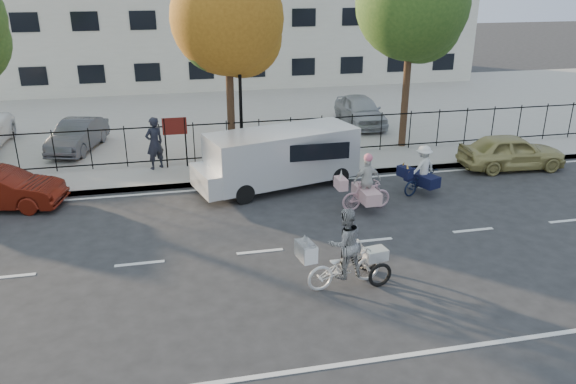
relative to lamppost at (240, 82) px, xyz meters
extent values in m
plane|color=#333334|center=(-0.50, -6.80, -3.11)|extent=(120.00, 120.00, 0.00)
cube|color=#A8A399|center=(-0.50, -1.75, -3.04)|extent=(60.00, 0.10, 0.15)
cube|color=#A8A399|center=(-0.50, -0.70, -3.04)|extent=(60.00, 2.20, 0.15)
cube|color=#A8A399|center=(-0.50, 8.20, -3.04)|extent=(60.00, 15.60, 0.15)
cube|color=silver|center=(-0.50, 18.20, -0.11)|extent=(34.00, 10.00, 6.00)
cylinder|color=black|center=(0.00, 0.00, -0.96)|extent=(0.12, 0.12, 4.00)
sphere|color=white|center=(0.00, 0.00, 1.19)|extent=(0.36, 0.36, 0.36)
cylinder|color=black|center=(-2.70, 0.00, -2.06)|extent=(0.06, 0.06, 1.80)
cylinder|color=black|center=(-2.00, 0.00, -2.06)|extent=(0.06, 0.06, 1.80)
cube|color=#59140F|center=(-2.35, 0.00, -1.46)|extent=(0.85, 0.04, 0.60)
imported|color=white|center=(1.10, -8.81, -2.64)|extent=(1.89, 0.93, 0.95)
imported|color=white|center=(1.10, -8.81, -2.05)|extent=(0.90, 0.76, 1.66)
cube|color=white|center=(0.17, -8.97, -2.06)|extent=(0.41, 0.63, 0.38)
cone|color=white|center=(0.17, -8.85, -1.80)|extent=(0.15, 0.15, 0.19)
cone|color=white|center=(0.17, -9.10, -1.80)|extent=(0.15, 0.15, 0.19)
torus|color=black|center=(1.88, -9.05, -2.82)|extent=(0.60, 0.18, 0.59)
torus|color=black|center=(1.88, -8.31, -2.82)|extent=(0.60, 0.18, 0.59)
cube|color=white|center=(1.88, -8.68, -2.48)|extent=(0.58, 0.45, 0.26)
imported|color=beige|center=(3.08, -4.76, -2.65)|extent=(1.55, 0.52, 0.92)
imported|color=silver|center=(3.08, -4.76, -2.19)|extent=(0.87, 0.40, 1.45)
cube|color=#CF9EA0|center=(2.25, -4.81, -2.19)|extent=(0.30, 0.52, 0.33)
cone|color=silver|center=(2.25, -4.81, -1.90)|extent=(0.11, 0.11, 0.29)
cube|color=#CF9EA0|center=(3.08, -4.76, -2.61)|extent=(0.57, 1.22, 0.37)
sphere|color=#E36B85|center=(3.08, -4.76, -1.48)|extent=(0.26, 0.26, 0.26)
imported|color=#0F1832|center=(5.28, -3.87, -2.71)|extent=(1.61, 1.05, 0.80)
imported|color=white|center=(5.28, -3.87, -2.22)|extent=(1.03, 0.81, 1.40)
cube|color=black|center=(4.54, -4.17, -2.22)|extent=(0.43, 0.55, 0.32)
cone|color=gold|center=(4.54, -4.01, -2.05)|extent=(0.11, 0.21, 0.29)
cone|color=gold|center=(4.54, -4.33, -2.05)|extent=(0.11, 0.21, 0.29)
cube|color=black|center=(5.28, -3.87, -2.62)|extent=(0.88, 1.25, 0.36)
cube|color=silver|center=(1.02, -2.30, -2.03)|extent=(5.19, 3.01, 1.63)
cube|color=silver|center=(-1.65, -2.30, -2.48)|extent=(0.89, 1.82, 0.72)
cylinder|color=black|center=(-0.70, -3.10, -2.80)|extent=(0.67, 0.39, 0.63)
cylinder|color=black|center=(-0.70, -1.50, -2.80)|extent=(0.67, 0.39, 0.63)
cylinder|color=black|center=(2.74, -3.10, -2.80)|extent=(0.67, 0.39, 0.63)
cylinder|color=black|center=(2.74, -1.50, -2.80)|extent=(0.67, 0.39, 0.63)
imported|color=#5B140A|center=(-7.66, -2.30, -2.50)|extent=(3.89, 2.04, 1.22)
imported|color=tan|center=(9.47, -2.30, -2.47)|extent=(3.84, 1.74, 1.28)
imported|color=black|center=(-3.08, 0.00, -2.03)|extent=(0.81, 0.73, 1.86)
imported|color=#45464C|center=(-6.05, 2.88, -2.37)|extent=(2.14, 3.77, 1.18)
imported|color=#A5A8AD|center=(5.97, 4.21, -2.29)|extent=(1.63, 3.94, 1.34)
cylinder|color=#442D1D|center=(-0.31, 0.50, -0.83)|extent=(0.28, 0.28, 4.55)
sphere|color=#9F6219|center=(-0.31, 0.50, 2.09)|extent=(3.90, 3.90, 3.90)
sphere|color=#9F6219|center=(0.19, 0.70, 1.44)|extent=(2.86, 2.86, 2.86)
cylinder|color=#442D1D|center=(6.57, 0.78, -0.66)|extent=(0.28, 0.28, 4.90)
sphere|color=#385B1E|center=(6.57, 0.78, 2.49)|extent=(4.20, 4.20, 4.20)
sphere|color=#385B1E|center=(7.07, 0.98, 1.79)|extent=(3.08, 3.08, 3.08)
camera|label=1|loc=(-2.51, -19.47, 3.61)|focal=35.00mm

